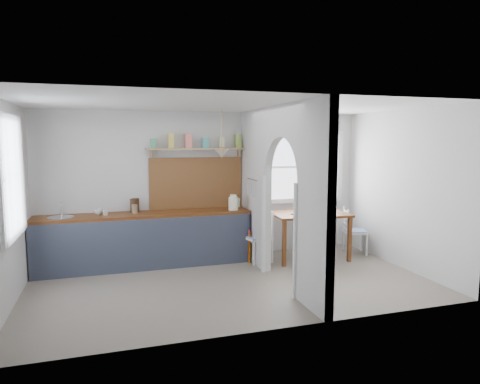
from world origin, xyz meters
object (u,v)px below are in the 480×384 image
object	(u,v)px
chair_left	(258,237)
dining_table	(309,236)
chair_right	(355,231)
vase	(305,206)
kettle	(233,202)

from	to	relation	value
chair_left	dining_table	bearing A→B (deg)	75.89
chair_left	chair_right	xyz separation A→B (m)	(1.92, -0.01, -0.02)
vase	dining_table	bearing A→B (deg)	-88.71
chair_right	kettle	world-z (taller)	kettle
kettle	chair_left	bearing A→B (deg)	-4.58
chair_right	vase	distance (m)	1.10
chair_left	kettle	bearing A→B (deg)	-128.61
chair_left	kettle	distance (m)	0.73
dining_table	chair_left	xyz separation A→B (m)	(-0.95, 0.05, 0.03)
chair_left	vase	bearing A→B (deg)	85.66
kettle	chair_right	bearing A→B (deg)	17.93
chair_left	kettle	world-z (taller)	kettle
chair_right	kettle	size ratio (longest dim) A/B	3.20
kettle	dining_table	bearing A→B (deg)	12.41
chair_left	vase	world-z (taller)	vase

